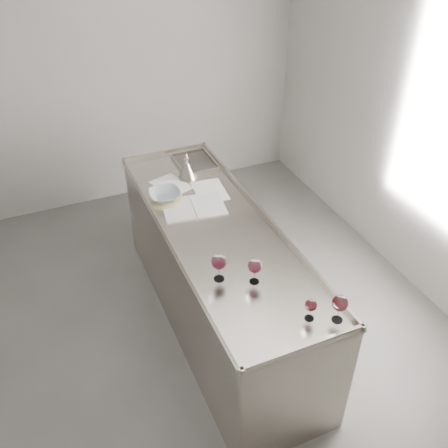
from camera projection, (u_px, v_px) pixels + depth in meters
name	position (u px, v px, depth m)	size (l,w,h in m)	color
room_shell	(156.00, 211.00, 2.85)	(4.54, 5.04, 2.84)	#4F4D4A
counter	(218.00, 276.00, 3.78)	(0.77, 2.42, 0.97)	#9F978F
wine_glass_left	(219.00, 262.00, 2.99)	(0.10, 0.10, 0.19)	white
wine_glass_middle	(255.00, 266.00, 2.97)	(0.09, 0.09, 0.17)	white
wine_glass_right	(340.00, 304.00, 2.72)	(0.09, 0.09, 0.18)	white
wine_glass_small	(311.00, 306.00, 2.74)	(0.07, 0.07, 0.14)	white
notebook	(194.00, 207.00, 3.70)	(0.49, 0.38, 0.02)	silver
loose_paper_top	(171.00, 185.00, 3.96)	(0.22, 0.31, 0.00)	silver
loose_paper_under	(210.00, 191.00, 3.89)	(0.23, 0.33, 0.00)	silver
trivet	(165.00, 199.00, 3.78)	(0.27, 0.27, 0.02)	#CDC184
ceramic_bowl	(165.00, 195.00, 3.75)	(0.24, 0.24, 0.06)	#8EA2A5
wine_funnel	(187.00, 170.00, 4.02)	(0.16, 0.16, 0.23)	#A09A8E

